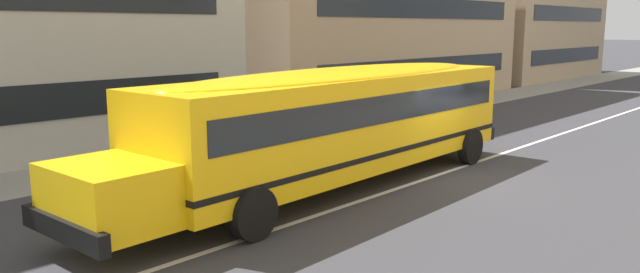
{
  "coord_description": "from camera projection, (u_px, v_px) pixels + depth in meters",
  "views": [
    {
      "loc": [
        -14.61,
        -8.82,
        4.12
      ],
      "look_at": [
        -4.2,
        0.64,
        1.59
      ],
      "focal_mm": 34.3,
      "sensor_mm": 36.0,
      "label": 1
    }
  ],
  "objects": [
    {
      "name": "parked_car_green_past_driveway",
      "position": [
        437.0,
        103.0,
        26.52
      ],
      "size": [
        3.97,
        2.01,
        1.64
      ],
      "rotation": [
        0.0,
        0.0,
        0.04
      ],
      "color": "#236038",
      "rests_on": "ground_plane"
    },
    {
      "name": "sidewalk_far",
      "position": [
        252.0,
        141.0,
        22.38
      ],
      "size": [
        120.0,
        3.0,
        0.01
      ],
      "primitive_type": "cube",
      "color": "gray",
      "rests_on": "ground_plane"
    },
    {
      "name": "lane_centreline",
      "position": [
        437.0,
        175.0,
        17.21
      ],
      "size": [
        110.0,
        0.16,
        0.01
      ],
      "primitive_type": "cube",
      "color": "silver",
      "rests_on": "ground_plane"
    },
    {
      "name": "ground_plane",
      "position": [
        437.0,
        175.0,
        17.21
      ],
      "size": [
        400.0,
        400.0,
        0.0
      ],
      "primitive_type": "plane",
      "color": "#38383D"
    },
    {
      "name": "school_bus",
      "position": [
        338.0,
        117.0,
        15.67
      ],
      "size": [
        13.91,
        3.3,
        3.1
      ],
      "rotation": [
        0.0,
        0.0,
        3.17
      ],
      "color": "yellow",
      "rests_on": "ground_plane"
    }
  ]
}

